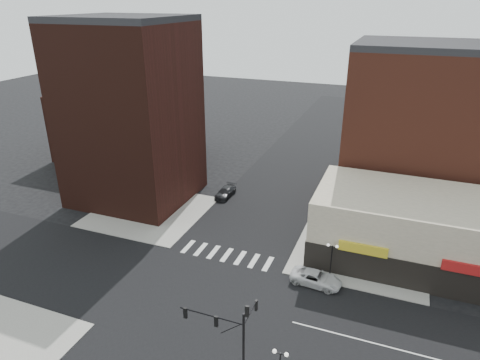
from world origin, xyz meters
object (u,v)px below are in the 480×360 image
(street_lamp_ne, at_px, (332,253))
(dark_sedan_north, at_px, (226,192))
(traffic_signal, at_px, (233,329))
(white_suv, at_px, (316,278))

(street_lamp_ne, relative_size, dark_sedan_north, 0.86)
(traffic_signal, distance_m, street_lamp_ne, 16.62)
(street_lamp_ne, xyz_separation_m, white_suv, (-1.18, -1.50, -2.55))
(traffic_signal, relative_size, dark_sedan_north, 1.61)
(traffic_signal, xyz_separation_m, white_suv, (3.58, 14.33, -4.22))
(street_lamp_ne, height_order, white_suv, street_lamp_ne)
(white_suv, distance_m, dark_sedan_north, 23.92)
(traffic_signal, bearing_deg, white_suv, 75.96)
(street_lamp_ne, distance_m, white_suv, 3.18)
(traffic_signal, relative_size, street_lamp_ne, 1.87)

